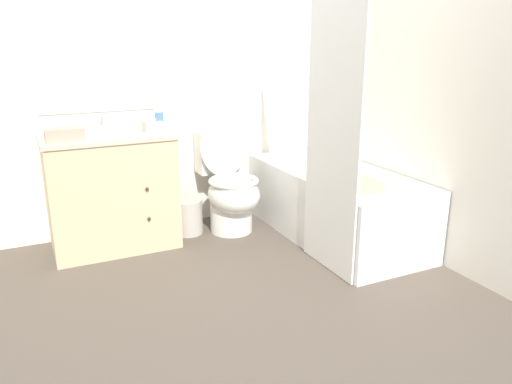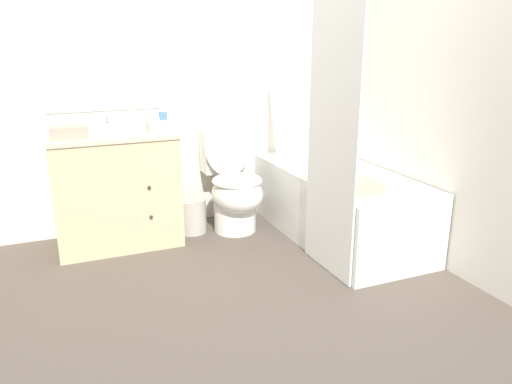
% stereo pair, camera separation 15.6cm
% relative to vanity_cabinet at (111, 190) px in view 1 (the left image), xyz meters
% --- Properties ---
extents(ground_plane, '(14.00, 14.00, 0.00)m').
position_rel_vanity_cabinet_xyz_m(ground_plane, '(0.74, -1.51, -0.42)').
color(ground_plane, brown).
extents(wall_back, '(8.00, 0.06, 2.50)m').
position_rel_vanity_cabinet_xyz_m(wall_back, '(0.73, 0.29, 0.83)').
color(wall_back, white).
rests_on(wall_back, ground_plane).
extents(wall_right, '(0.05, 2.78, 2.50)m').
position_rel_vanity_cabinet_xyz_m(wall_right, '(1.95, -0.62, 0.83)').
color(wall_right, white).
rests_on(wall_right, ground_plane).
extents(vanity_cabinet, '(0.88, 0.57, 0.83)m').
position_rel_vanity_cabinet_xyz_m(vanity_cabinet, '(0.00, 0.00, 0.00)').
color(vanity_cabinet, beige).
rests_on(vanity_cabinet, ground_plane).
extents(sink_faucet, '(0.14, 0.12, 0.12)m').
position_rel_vanity_cabinet_xyz_m(sink_faucet, '(-0.00, 0.17, 0.44)').
color(sink_faucet, silver).
rests_on(sink_faucet, vanity_cabinet).
extents(toilet, '(0.39, 0.64, 0.85)m').
position_rel_vanity_cabinet_xyz_m(toilet, '(0.88, -0.08, -0.08)').
color(toilet, white).
rests_on(toilet, ground_plane).
extents(bathtub, '(0.70, 1.59, 0.52)m').
position_rel_vanity_cabinet_xyz_m(bathtub, '(1.56, -0.53, -0.16)').
color(bathtub, white).
rests_on(bathtub, ground_plane).
extents(shower_curtain, '(0.02, 0.57, 2.04)m').
position_rel_vanity_cabinet_xyz_m(shower_curtain, '(1.19, -1.00, 0.60)').
color(shower_curtain, white).
rests_on(shower_curtain, ground_plane).
extents(wastebasket, '(0.23, 0.23, 0.27)m').
position_rel_vanity_cabinet_xyz_m(wastebasket, '(0.56, -0.00, -0.29)').
color(wastebasket, '#B7B2A8').
rests_on(wastebasket, ground_plane).
extents(tissue_box, '(0.13, 0.12, 0.10)m').
position_rel_vanity_cabinet_xyz_m(tissue_box, '(0.32, -0.05, 0.45)').
color(tissue_box, beige).
rests_on(tissue_box, vanity_cabinet).
extents(soap_dispenser, '(0.06, 0.06, 0.16)m').
position_rel_vanity_cabinet_xyz_m(soap_dispenser, '(0.37, -0.03, 0.48)').
color(soap_dispenser, '#4C7AB2').
rests_on(soap_dispenser, vanity_cabinet).
extents(hand_towel_folded, '(0.24, 0.16, 0.08)m').
position_rel_vanity_cabinet_xyz_m(hand_towel_folded, '(-0.28, -0.12, 0.45)').
color(hand_towel_folded, tan).
rests_on(hand_towel_folded, vanity_cabinet).
extents(bath_towel_folded, '(0.27, 0.23, 0.07)m').
position_rel_vanity_cabinet_xyz_m(bath_towel_folded, '(1.38, -1.04, 0.13)').
color(bath_towel_folded, tan).
rests_on(bath_towel_folded, bathtub).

